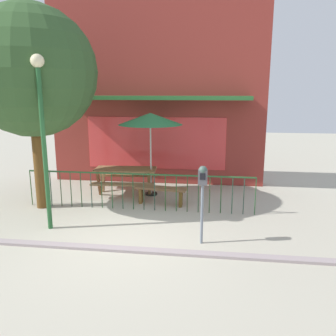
% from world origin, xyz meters
% --- Properties ---
extents(ground, '(40.00, 40.00, 0.00)m').
position_xyz_m(ground, '(0.00, 0.00, 0.00)').
color(ground, '#B0AA96').
extents(pub_storefront, '(7.02, 1.33, 5.84)m').
position_xyz_m(pub_storefront, '(0.00, 4.87, 2.90)').
color(pub_storefront, '#592619').
rests_on(pub_storefront, ground).
extents(patio_fence_front, '(5.92, 0.04, 0.97)m').
position_xyz_m(patio_fence_front, '(0.00, 1.93, 0.66)').
color(patio_fence_front, '#234F27').
rests_on(patio_fence_front, ground).
extents(picnic_table_left, '(1.89, 1.48, 0.79)m').
position_xyz_m(picnic_table_left, '(-0.69, 3.27, 0.61)').
color(picnic_table_left, olive).
rests_on(picnic_table_left, ground).
extents(patio_umbrella, '(1.83, 1.83, 2.42)m').
position_xyz_m(patio_umbrella, '(0.08, 3.27, 2.23)').
color(patio_umbrella, black).
rests_on(patio_umbrella, ground).
extents(patio_bench, '(1.43, 0.49, 0.48)m').
position_xyz_m(patio_bench, '(0.50, 2.43, 0.35)').
color(patio_bench, brown).
rests_on(patio_bench, ground).
extents(parking_meter_near, '(0.18, 0.17, 1.60)m').
position_xyz_m(parking_meter_near, '(1.70, 0.10, 1.24)').
color(parking_meter_near, slate).
rests_on(parking_meter_near, ground).
extents(street_tree, '(3.20, 3.20, 5.08)m').
position_xyz_m(street_tree, '(-2.58, 1.78, 3.47)').
color(street_tree, brown).
rests_on(street_tree, ground).
extents(street_lamp, '(0.28, 0.28, 3.75)m').
position_xyz_m(street_lamp, '(-1.70, 0.43, 2.47)').
color(street_lamp, '#22552A').
rests_on(street_lamp, ground).
extents(curb_edge, '(9.83, 0.20, 0.11)m').
position_xyz_m(curb_edge, '(0.00, -0.44, 0.00)').
color(curb_edge, gray).
rests_on(curb_edge, ground).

